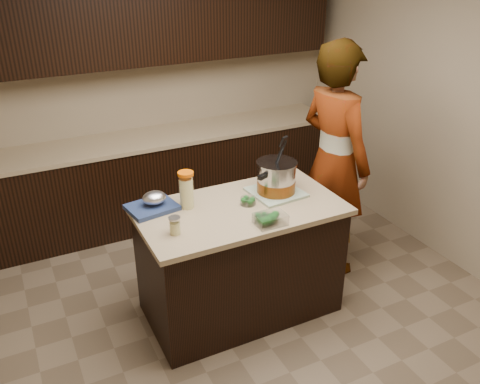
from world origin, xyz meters
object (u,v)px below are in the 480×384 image
object	(u,v)px
island	(240,260)
lemonade_pitcher	(186,191)
stock_pot	(276,179)
person	(334,161)

from	to	relation	value
island	lemonade_pitcher	world-z (taller)	lemonade_pitcher
stock_pot	island	bearing A→B (deg)	168.15
island	stock_pot	bearing A→B (deg)	12.52
lemonade_pitcher	person	bearing A→B (deg)	3.17
stock_pot	person	distance (m)	0.66
island	lemonade_pitcher	bearing A→B (deg)	153.52
stock_pot	person	world-z (taller)	person
island	person	world-z (taller)	person
island	lemonade_pitcher	xyz separation A→B (m)	(-0.34, 0.17, 0.57)
stock_pot	lemonade_pitcher	world-z (taller)	stock_pot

